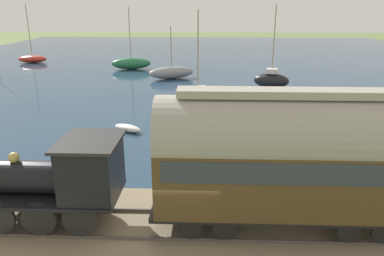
{
  "coord_description": "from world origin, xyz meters",
  "views": [
    {
      "loc": [
        -11.06,
        -0.85,
        7.77
      ],
      "look_at": [
        5.99,
        -0.16,
        2.1
      ],
      "focal_mm": 35.0,
      "sensor_mm": 36.0,
      "label": 1
    }
  ],
  "objects": [
    {
      "name": "rowboat_near_shore",
      "position": [
        11.44,
        4.18,
        0.23
      ],
      "size": [
        1.63,
        2.13,
        0.44
      ],
      "rotation": [
        0.0,
        0.0,
        -0.51
      ],
      "color": "silver",
      "rests_on": "harbor_water"
    },
    {
      "name": "sailboat_yellow",
      "position": [
        18.92,
        -0.11,
        0.57
      ],
      "size": [
        2.49,
        4.92,
        7.37
      ],
      "rotation": [
        0.0,
        0.0,
        0.3
      ],
      "color": "gold",
      "rests_on": "harbor_water"
    },
    {
      "name": "ground_plane",
      "position": [
        0.0,
        0.0,
        0.0
      ],
      "size": [
        200.0,
        200.0,
        0.0
      ],
      "primitive_type": "plane",
      "color": "#607542"
    },
    {
      "name": "rail_embankment",
      "position": [
        0.04,
        0.0,
        0.26
      ],
      "size": [
        5.36,
        56.0,
        0.65
      ],
      "color": "#84755B",
      "rests_on": "ground"
    },
    {
      "name": "sailboat_green",
      "position": [
        35.37,
        8.61,
        0.73
      ],
      "size": [
        2.41,
        5.06,
        7.42
      ],
      "rotation": [
        0.0,
        0.0,
        0.16
      ],
      "color": "#236B42",
      "rests_on": "harbor_water"
    },
    {
      "name": "rowboat_mid_harbor",
      "position": [
        11.47,
        -11.09,
        0.23
      ],
      "size": [
        1.11,
        2.91,
        0.45
      ],
      "rotation": [
        0.0,
        0.0,
        0.08
      ],
      "color": "silver",
      "rests_on": "harbor_water"
    },
    {
      "name": "sailboat_gray",
      "position": [
        29.31,
        3.01,
        0.69
      ],
      "size": [
        3.23,
        5.22,
        5.57
      ],
      "rotation": [
        0.0,
        0.0,
        0.38
      ],
      "color": "gray",
      "rests_on": "harbor_water"
    },
    {
      "name": "steam_locomotive",
      "position": [
        0.04,
        4.0,
        2.35
      ],
      "size": [
        2.31,
        5.47,
        3.1
      ],
      "color": "black",
      "rests_on": "rail_embankment"
    },
    {
      "name": "rowboat_far_out",
      "position": [
        10.0,
        -1.83,
        0.17
      ],
      "size": [
        1.1,
        2.61,
        0.33
      ],
      "rotation": [
        0.0,
        0.0,
        0.03
      ],
      "color": "#B7B2A3",
      "rests_on": "harbor_water"
    },
    {
      "name": "passenger_coach",
      "position": [
        0.04,
        -3.39,
        3.22
      ],
      "size": [
        2.43,
        8.61,
        4.7
      ],
      "color": "black",
      "rests_on": "rail_embankment"
    },
    {
      "name": "harbor_water",
      "position": [
        43.01,
        0.0,
        0.0
      ],
      "size": [
        80.0,
        80.0,
        0.01
      ],
      "color": "navy",
      "rests_on": "ground"
    },
    {
      "name": "sailboat_red",
      "position": [
        40.27,
        23.39,
        0.54
      ],
      "size": [
        1.92,
        3.96,
        7.79
      ],
      "rotation": [
        0.0,
        0.0,
        0.07
      ],
      "color": "#B72D23",
      "rests_on": "harbor_water"
    },
    {
      "name": "sailboat_black",
      "position": [
        24.98,
        -7.08,
        0.8
      ],
      "size": [
        2.48,
        3.69,
        7.71
      ],
      "rotation": [
        0.0,
        0.0,
        -0.27
      ],
      "color": "black",
      "rests_on": "harbor_water"
    }
  ]
}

